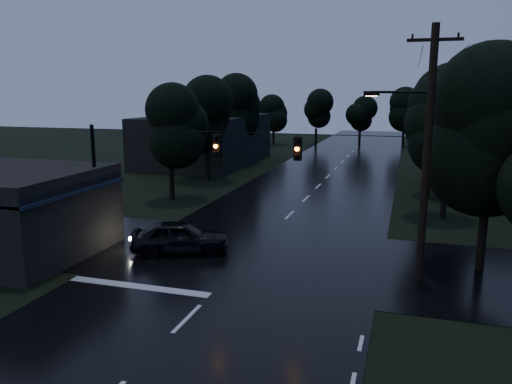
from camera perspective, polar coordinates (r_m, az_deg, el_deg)
The scene contains 16 objects.
main_road at distance 40.52m, azimuth 7.12°, elevation 0.63°, with size 12.00×120.00×0.02m, color black.
cross_street at distance 23.53m, azimuth -0.65°, elevation -7.23°, with size 60.00×9.00×0.02m, color black.
building_far_right at distance 44.15m, azimuth 26.37°, elevation 3.30°, with size 10.00×14.00×4.40m, color black.
building_far_left at distance 53.68m, azimuth -5.83°, elevation 5.98°, with size 10.00×16.00×5.00m, color black.
utility_pole_main at distance 20.37m, azimuth 18.73°, elevation 4.43°, with size 3.50×0.30×10.00m.
utility_pole_far at distance 37.44m, azimuth 19.37°, elevation 5.19°, with size 2.00×0.30×7.50m.
anchor_pole_left at distance 25.19m, azimuth -17.87°, elevation 0.52°, with size 0.18×0.18×6.00m, color black.
span_signals at distance 21.29m, azimuth -0.08°, elevation 5.27°, with size 15.00×0.37×1.12m.
tree_corner_near at distance 22.51m, azimuth 25.37°, elevation 6.43°, with size 4.48×4.48×9.44m.
tree_left_a at distance 35.08m, azimuth -9.82°, elevation 7.52°, with size 3.92×3.92×8.26m.
tree_left_b at distance 42.57m, azimuth -5.67°, elevation 8.79°, with size 4.20×4.20×8.85m.
tree_left_c at distance 52.11m, azimuth -2.00°, elevation 9.72°, with size 4.48×4.48×9.44m.
tree_right_a at distance 31.37m, azimuth 21.24°, elevation 7.17°, with size 4.20×4.20×8.85m.
tree_right_b at distance 39.36m, azimuth 21.38°, elevation 8.41°, with size 4.48×4.48×9.44m.
tree_right_c at distance 49.36m, azimuth 21.32°, elevation 9.31°, with size 4.76×4.76×10.03m.
car at distance 23.95m, azimuth -8.66°, elevation -5.08°, with size 1.84×4.56×1.55m, color black.
Camera 1 is at (6.80, -9.23, 7.52)m, focal length 35.00 mm.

